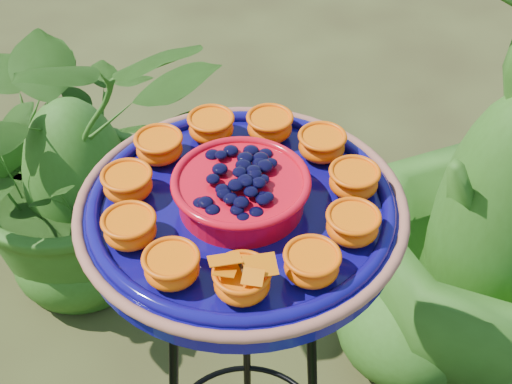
# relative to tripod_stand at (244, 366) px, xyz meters

# --- Properties ---
(tripod_stand) EXTENTS (0.37, 0.37, 0.86)m
(tripod_stand) POSITION_rel_tripod_stand_xyz_m (0.00, 0.00, 0.00)
(tripod_stand) COLOR black
(tripod_stand) RESTS_ON ground
(feeder_dish) EXTENTS (0.52, 0.52, 0.10)m
(feeder_dish) POSITION_rel_tripod_stand_xyz_m (0.00, -0.00, 0.38)
(feeder_dish) COLOR #0D0861
(feeder_dish) RESTS_ON tripod_stand
(shrub_back_left) EXTENTS (0.98, 0.95, 0.84)m
(shrub_back_left) POSITION_rel_tripod_stand_xyz_m (-0.60, 0.60, -0.10)
(shrub_back_left) COLOR #295316
(shrub_back_left) RESTS_ON ground
(shrub_back_right) EXTENTS (0.78, 0.78, 1.09)m
(shrub_back_right) POSITION_rel_tripod_stand_xyz_m (0.45, 0.55, 0.02)
(shrub_back_right) COLOR #295316
(shrub_back_right) RESTS_ON ground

